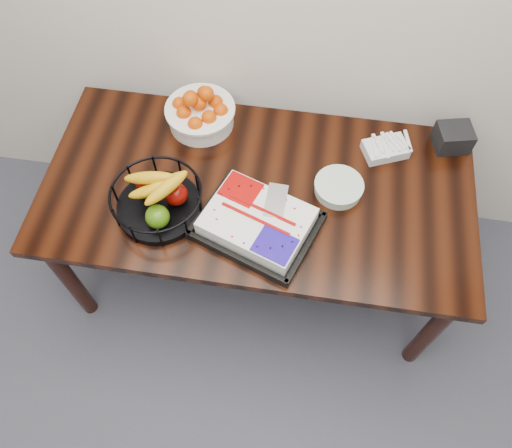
# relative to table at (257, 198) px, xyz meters

# --- Properties ---
(table) EXTENTS (1.80, 0.90, 0.75)m
(table) POSITION_rel_table_xyz_m (0.00, 0.00, 0.00)
(table) COLOR black
(table) RESTS_ON ground
(cake_tray) EXTENTS (0.54, 0.48, 0.09)m
(cake_tray) POSITION_rel_table_xyz_m (0.03, -0.19, 0.13)
(cake_tray) COLOR black
(cake_tray) RESTS_ON table
(tangerine_bowl) EXTENTS (0.31, 0.31, 0.20)m
(tangerine_bowl) POSITION_rel_table_xyz_m (-0.30, 0.31, 0.17)
(tangerine_bowl) COLOR white
(tangerine_bowl) RESTS_ON table
(fruit_basket) EXTENTS (0.36, 0.36, 0.19)m
(fruit_basket) POSITION_rel_table_xyz_m (-0.37, -0.17, 0.17)
(fruit_basket) COLOR black
(fruit_basket) RESTS_ON table
(plate_stack) EXTENTS (0.20, 0.20, 0.05)m
(plate_stack) POSITION_rel_table_xyz_m (0.33, 0.03, 0.11)
(plate_stack) COLOR white
(plate_stack) RESTS_ON table
(fork_bag) EXTENTS (0.21, 0.18, 0.05)m
(fork_bag) POSITION_rel_table_xyz_m (0.52, 0.27, 0.11)
(fork_bag) COLOR silver
(fork_bag) RESTS_ON table
(napkin_box) EXTENTS (0.17, 0.15, 0.10)m
(napkin_box) POSITION_rel_table_xyz_m (0.80, 0.35, 0.14)
(napkin_box) COLOR black
(napkin_box) RESTS_ON table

